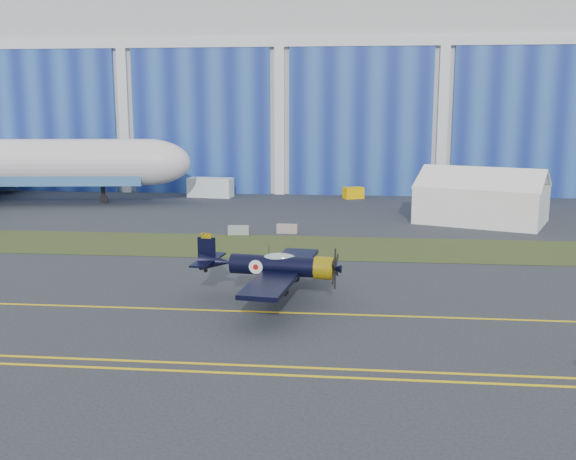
# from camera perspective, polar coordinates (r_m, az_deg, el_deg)

# --- Properties ---
(ground) EXTENTS (260.00, 260.00, 0.00)m
(ground) POSITION_cam_1_polar(r_m,az_deg,el_deg) (46.77, -7.61, -4.86)
(ground) COLOR #2E323A
(ground) RESTS_ON ground
(grass_median) EXTENTS (260.00, 10.00, 0.02)m
(grass_median) POSITION_cam_1_polar(r_m,az_deg,el_deg) (60.08, -4.53, -1.32)
(grass_median) COLOR #475128
(grass_median) RESTS_ON ground
(hangar) EXTENTS (220.00, 45.70, 30.00)m
(hangar) POSITION_cam_1_polar(r_m,az_deg,el_deg) (116.12, 0.58, 11.87)
(hangar) COLOR silver
(hangar) RESTS_ON ground
(taxiway_centreline) EXTENTS (200.00, 0.20, 0.02)m
(taxiway_centreline) POSITION_cam_1_polar(r_m,az_deg,el_deg) (42.12, -9.19, -6.64)
(taxiway_centreline) COLOR yellow
(taxiway_centreline) RESTS_ON ground
(edge_line_near) EXTENTS (80.00, 0.20, 0.02)m
(edge_line_near) POSITION_cam_1_polar(r_m,az_deg,el_deg) (33.57, -13.45, -11.35)
(edge_line_near) COLOR yellow
(edge_line_near) RESTS_ON ground
(edge_line_far) EXTENTS (80.00, 0.20, 0.02)m
(edge_line_far) POSITION_cam_1_polar(r_m,az_deg,el_deg) (34.45, -12.90, -10.75)
(edge_line_far) COLOR yellow
(edge_line_far) RESTS_ON ground
(warbird) EXTENTS (11.83, 13.72, 3.74)m
(warbird) POSITION_cam_1_polar(r_m,az_deg,el_deg) (42.51, -1.24, -3.02)
(warbird) COLOR black
(warbird) RESTS_ON ground
(tent) EXTENTS (15.33, 13.41, 5.94)m
(tent) POSITION_cam_1_polar(r_m,az_deg,el_deg) (74.41, 16.12, 2.91)
(tent) COLOR white
(tent) RESTS_ON ground
(shipping_container) EXTENTS (6.22, 3.08, 2.59)m
(shipping_container) POSITION_cam_1_polar(r_m,az_deg,el_deg) (91.93, -6.58, 3.60)
(shipping_container) COLOR white
(shipping_container) RESTS_ON ground
(tug) EXTENTS (2.98, 2.50, 1.49)m
(tug) POSITION_cam_1_polar(r_m,az_deg,el_deg) (90.42, 5.55, 3.15)
(tug) COLOR #FFBF00
(tug) RESTS_ON ground
(barrier_a) EXTENTS (2.05, 0.81, 0.90)m
(barrier_a) POSITION_cam_1_polar(r_m,az_deg,el_deg) (64.98, -4.22, -0.02)
(barrier_a) COLOR gray
(barrier_a) RESTS_ON ground
(barrier_b) EXTENTS (2.01, 0.65, 0.90)m
(barrier_b) POSITION_cam_1_polar(r_m,az_deg,el_deg) (65.60, -0.08, 0.11)
(barrier_b) COLOR gray
(barrier_b) RESTS_ON ground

